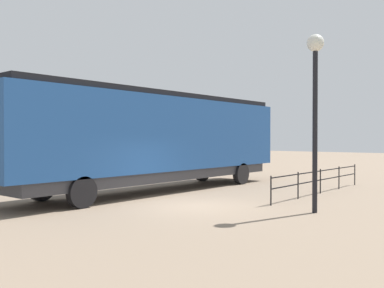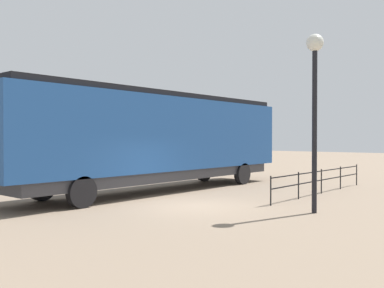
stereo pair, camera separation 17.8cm
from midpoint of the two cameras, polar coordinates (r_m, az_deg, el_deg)
The scene contains 4 objects.
ground_plane at distance 15.27m, azimuth 0.35°, elevation -8.26°, with size 120.00×120.00×0.00m, color #84705B.
locomotive at distance 19.68m, azimuth -3.22°, elevation 0.93°, with size 2.88×15.46×4.41m.
lamp_post at distance 14.33m, azimuth 16.42°, elevation 7.93°, with size 0.55×0.55×5.73m.
platform_fence at distance 19.35m, azimuth 17.15°, elevation -4.29°, with size 0.05×8.68×1.06m.
Camera 2 is at (9.77, -11.48, 2.41)m, focal length 39.92 mm.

